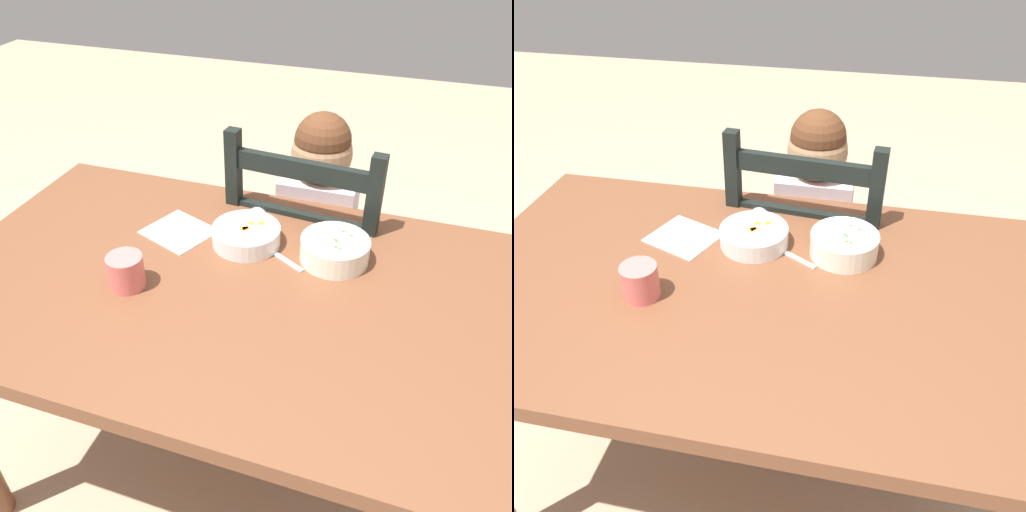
{
  "view_description": "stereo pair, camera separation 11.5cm",
  "coord_description": "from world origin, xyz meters",
  "views": [
    {
      "loc": [
        0.35,
        -0.85,
        1.46
      ],
      "look_at": [
        0.05,
        0.05,
        0.77
      ],
      "focal_mm": 37.06,
      "sensor_mm": 36.0,
      "label": 1
    },
    {
      "loc": [
        0.24,
        -0.88,
        1.46
      ],
      "look_at": [
        0.05,
        0.05,
        0.77
      ],
      "focal_mm": 37.06,
      "sensor_mm": 36.0,
      "label": 2
    }
  ],
  "objects": [
    {
      "name": "ground_plane",
      "position": [
        0.0,
        0.0,
        0.0
      ],
      "size": [
        8.0,
        8.0,
        0.0
      ],
      "primitive_type": "plane",
      "color": "tan"
    },
    {
      "name": "dining_table",
      "position": [
        0.0,
        0.0,
        0.62
      ],
      "size": [
        1.32,
        0.81,
        0.72
      ],
      "color": "brown",
      "rests_on": "ground"
    },
    {
      "name": "dining_chair",
      "position": [
        0.09,
        0.45,
        0.45
      ],
      "size": [
        0.46,
        0.46,
        0.94
      ],
      "color": "black",
      "rests_on": "ground"
    },
    {
      "name": "child_figure",
      "position": [
        0.09,
        0.45,
        0.63
      ],
      "size": [
        0.32,
        0.31,
        0.95
      ],
      "color": "silver",
      "rests_on": "ground"
    },
    {
      "name": "bowl_of_peas",
      "position": [
        0.2,
        0.16,
        0.75
      ],
      "size": [
        0.16,
        0.16,
        0.06
      ],
      "color": "white",
      "rests_on": "dining_table"
    },
    {
      "name": "bowl_of_carrots",
      "position": [
        -0.01,
        0.16,
        0.75
      ],
      "size": [
        0.17,
        0.17,
        0.05
      ],
      "color": "white",
      "rests_on": "dining_table"
    },
    {
      "name": "spoon",
      "position": [
        0.06,
        0.13,
        0.73
      ],
      "size": [
        0.13,
        0.09,
        0.01
      ],
      "color": "silver",
      "rests_on": "dining_table"
    },
    {
      "name": "drinking_cup",
      "position": [
        -0.21,
        -0.08,
        0.76
      ],
      "size": [
        0.08,
        0.08,
        0.08
      ],
      "primitive_type": "cylinder",
      "color": "#E46E69",
      "rests_on": "dining_table"
    },
    {
      "name": "paper_napkin",
      "position": [
        -0.19,
        0.15,
        0.72
      ],
      "size": [
        0.2,
        0.19,
        0.0
      ],
      "primitive_type": "cube",
      "rotation": [
        0.0,
        0.0,
        -0.37
      ],
      "color": "white",
      "rests_on": "dining_table"
    }
  ]
}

